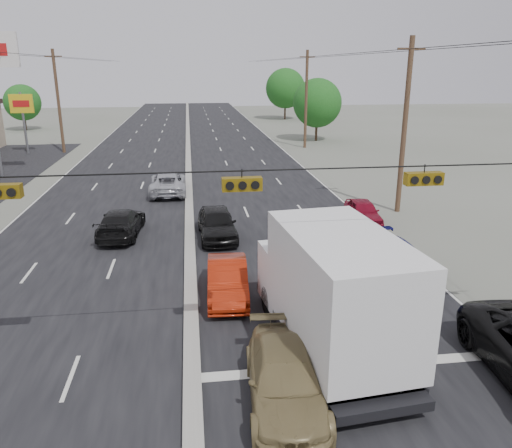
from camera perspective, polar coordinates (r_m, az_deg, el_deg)
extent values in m
plane|color=#606356|center=(15.17, -7.31, -16.11)|extent=(200.00, 200.00, 0.00)
cube|color=black|center=(43.46, -7.73, 6.30)|extent=(20.00, 160.00, 0.02)
cube|color=gray|center=(43.44, -7.73, 6.43)|extent=(0.50, 160.00, 0.20)
cylinder|color=#422D1E|center=(54.26, -21.65, 12.81)|extent=(0.30, 0.30, 10.00)
cube|color=#422D1E|center=(54.16, -22.18, 17.33)|extent=(1.60, 0.12, 0.12)
cylinder|color=#422D1E|center=(30.45, 16.61, 10.49)|extent=(0.30, 0.30, 10.00)
cube|color=#422D1E|center=(30.28, 17.35, 18.57)|extent=(1.60, 0.12, 0.12)
cylinder|color=#422D1E|center=(54.17, 5.75, 13.92)|extent=(0.30, 0.30, 10.00)
cube|color=#422D1E|center=(54.08, 5.89, 18.47)|extent=(1.60, 0.12, 0.12)
cylinder|color=black|center=(12.91, -8.30, 5.86)|extent=(25.00, 0.04, 0.04)
cube|color=#72590C|center=(13.05, -1.62, 4.59)|extent=(1.05, 0.30, 0.35)
cube|color=#72590C|center=(14.44, 18.61, 4.94)|extent=(1.05, 0.30, 0.35)
cylinder|color=slate|center=(55.34, -24.98, 10.40)|extent=(0.24, 0.24, 6.00)
cube|color=gold|center=(55.19, -25.24, 12.34)|extent=(2.20, 0.25, 1.80)
cylinder|color=#382619|center=(76.31, -24.88, 10.50)|extent=(0.28, 0.28, 2.16)
sphere|color=#144C15|center=(76.10, -25.14, 12.46)|extent=(4.80, 4.80, 4.80)
cylinder|color=#382619|center=(59.94, 6.91, 10.63)|extent=(0.28, 0.28, 2.52)
sphere|color=#144C15|center=(59.66, 7.02, 13.57)|extent=(5.60, 5.60, 5.60)
cylinder|color=#382619|center=(84.43, 3.33, 12.83)|extent=(0.28, 0.28, 2.88)
sphere|color=#144C15|center=(84.22, 3.37, 15.22)|extent=(6.40, 6.40, 6.40)
cube|color=black|center=(15.96, 8.12, -12.20)|extent=(3.34, 8.03, 0.28)
cube|color=silver|center=(14.36, 9.74, -7.31)|extent=(3.34, 5.83, 3.12)
cube|color=silver|center=(17.96, 4.96, -5.39)|extent=(2.88, 2.38, 2.01)
cylinder|color=black|center=(17.78, 1.53, -8.74)|extent=(0.43, 1.03, 1.00)
cylinder|color=black|center=(18.46, 8.64, -7.90)|extent=(0.43, 1.03, 1.00)
cylinder|color=black|center=(13.66, 7.20, -17.80)|extent=(0.43, 1.03, 1.00)
cylinder|color=black|center=(14.55, 16.24, -16.01)|extent=(0.43, 1.03, 1.00)
imported|color=olive|center=(13.45, 3.38, -17.32)|extent=(2.32, 4.92, 1.39)
imported|color=#9E1F09|center=(18.95, -3.28, -6.39)|extent=(1.68, 4.28, 1.39)
imported|color=black|center=(25.35, -4.48, 0.06)|extent=(1.98, 4.61, 1.55)
imported|color=silver|center=(23.27, 8.89, -2.02)|extent=(1.91, 4.16, 1.32)
imported|color=navy|center=(21.37, 15.78, -4.11)|extent=(2.36, 5.14, 1.46)
imported|color=maroon|center=(28.35, 12.13, 1.35)|extent=(1.78, 3.90, 1.30)
imported|color=black|center=(26.58, -15.17, 0.14)|extent=(2.27, 4.91, 1.39)
imported|color=#ABADB3|center=(34.78, -10.04, 4.60)|extent=(2.48, 5.27, 1.46)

